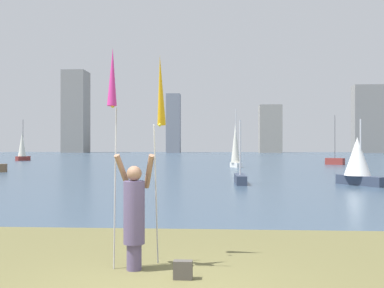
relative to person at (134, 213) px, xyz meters
The scene contains 14 objects.
ground 49.64m from the person, 89.33° to the left, with size 120.00×138.00×0.12m.
person is the anchor object (origin of this frame).
kite_flag_left 2.19m from the person, 167.97° to the right, with size 0.16×0.40×3.73m.
kite_flag_right 2.21m from the person, 63.20° to the left, with size 0.16×1.08×3.72m.
bag 1.27m from the person, 28.34° to the right, with size 0.30×0.15×0.29m.
sailboat_1 18.18m from the person, 61.31° to the left, with size 2.08×2.62×3.44m.
sailboat_2 54.81m from the person, 116.54° to the left, with size 1.42×2.08×5.45m.
sailboat_5 41.99m from the person, 70.79° to the left, with size 1.92×1.71×5.24m.
sailboat_6 16.55m from the person, 80.89° to the left, with size 0.57×2.75×3.41m.
sailboat_8 33.62m from the person, 84.77° to the left, with size 1.12×1.72×5.44m.
skyline_tower_0 115.19m from the person, 108.81° to the left, with size 6.10×6.49×22.04m.
skyline_tower_1 107.86m from the person, 95.46° to the left, with size 3.66×3.44×15.52m.
skyline_tower_2 108.89m from the person, 81.99° to the left, with size 5.78×4.46×12.50m.
skyline_tower_3 113.78m from the person, 69.50° to the left, with size 7.52×3.61×17.33m.
Camera 1 is at (0.82, -5.91, 2.10)m, focal length 40.74 mm.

